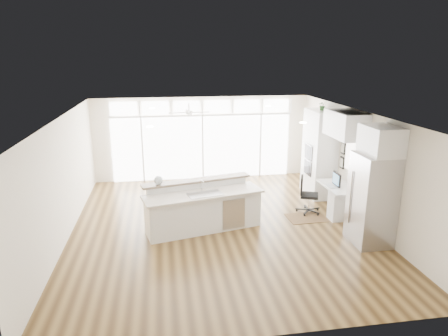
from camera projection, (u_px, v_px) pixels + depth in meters
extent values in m
cube|color=#412B14|center=(220.00, 226.00, 9.68)|extent=(7.00, 8.00, 0.02)
cube|color=white|center=(220.00, 115.00, 8.94)|extent=(7.00, 8.00, 0.02)
cube|color=silver|center=(202.00, 138.00, 13.11)|extent=(7.00, 0.04, 2.70)
cube|color=silver|center=(263.00, 255.00, 5.51)|extent=(7.00, 0.04, 2.70)
cube|color=silver|center=(63.00, 180.00, 8.78)|extent=(0.04, 8.00, 2.70)
cube|color=silver|center=(360.00, 166.00, 9.84)|extent=(0.04, 8.00, 2.70)
cube|color=white|center=(203.00, 147.00, 13.13)|extent=(5.80, 0.06, 2.08)
cube|color=white|center=(202.00, 107.00, 12.76)|extent=(5.90, 0.06, 0.40)
cube|color=white|center=(354.00, 156.00, 10.06)|extent=(0.04, 0.85, 0.85)
cube|color=white|center=(189.00, 109.00, 11.58)|extent=(1.16, 1.16, 0.32)
cube|color=white|center=(219.00, 115.00, 9.13)|extent=(3.40, 3.00, 0.02)
cube|color=white|center=(319.00, 153.00, 11.52)|extent=(0.64, 1.20, 2.50)
cube|color=white|center=(338.00, 200.00, 10.33)|extent=(0.72, 1.30, 0.76)
cube|color=white|center=(346.00, 125.00, 9.79)|extent=(0.64, 1.30, 0.64)
cube|color=#A9A8AD|center=(372.00, 200.00, 8.59)|extent=(0.76, 0.90, 2.00)
cube|color=white|center=(381.00, 140.00, 8.24)|extent=(0.64, 0.90, 0.60)
cube|color=black|center=(343.00, 155.00, 10.69)|extent=(0.06, 0.22, 0.80)
cube|color=white|center=(204.00, 207.00, 9.36)|extent=(2.96, 1.67, 1.11)
cube|color=#332010|center=(306.00, 218.00, 10.15)|extent=(0.99, 0.73, 0.01)
cube|color=black|center=(309.00, 195.00, 10.37)|extent=(0.64, 0.62, 0.97)
sphere|color=silver|center=(158.00, 180.00, 9.19)|extent=(0.25, 0.25, 0.21)
cube|color=black|center=(337.00, 179.00, 10.16)|extent=(0.09, 0.45, 0.37)
cube|color=silver|center=(330.00, 186.00, 10.19)|extent=(0.15, 0.36, 0.02)
imported|color=#2D5D28|center=(323.00, 106.00, 11.15)|extent=(0.28, 0.31, 0.22)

